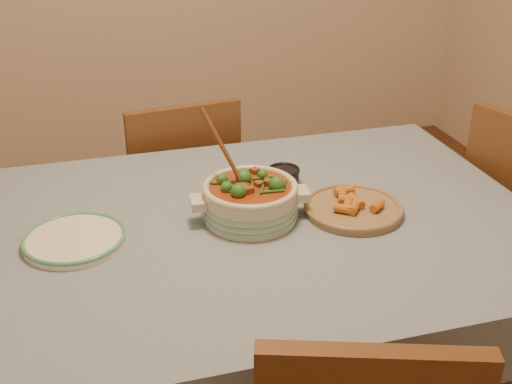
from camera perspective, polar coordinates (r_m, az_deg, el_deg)
dining_table at (r=1.74m, az=-2.49°, el=-5.57°), size 1.68×1.08×0.76m
stew_casserole at (r=1.69m, az=-0.53°, el=-0.51°), size 0.32×0.26×0.30m
white_plate at (r=1.67m, az=-15.83°, el=-4.05°), size 0.33×0.33×0.02m
condiment_bowl at (r=1.90m, az=2.47°, el=1.50°), size 0.11×0.11×0.05m
fried_plate at (r=1.76m, az=8.65°, el=-1.31°), size 0.32×0.32×0.05m
chair_far at (r=2.46m, az=-6.75°, el=0.01°), size 0.45×0.45×0.87m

